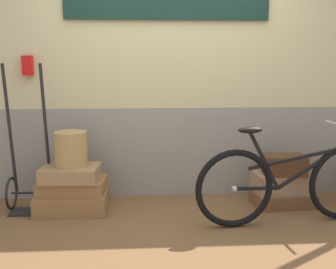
{
  "coord_description": "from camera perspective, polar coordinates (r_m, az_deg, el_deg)",
  "views": [
    {
      "loc": [
        -0.29,
        -3.38,
        1.45
      ],
      "look_at": [
        -0.07,
        0.27,
        0.78
      ],
      "focal_mm": 41.44,
      "sensor_mm": 36.0,
      "label": 1
    }
  ],
  "objects": [
    {
      "name": "luggage_trolley",
      "position": [
        4.13,
        -19.55,
        -6.16
      ],
      "size": [
        0.43,
        0.39,
        1.45
      ],
      "color": "black",
      "rests_on": "ground"
    },
    {
      "name": "suitcase_3",
      "position": [
        4.25,
        16.56,
        -9.04
      ],
      "size": [
        0.64,
        0.41,
        0.13
      ],
      "primitive_type": "cube",
      "rotation": [
        0.0,
        0.0,
        0.07
      ],
      "color": "brown",
      "rests_on": "ground"
    },
    {
      "name": "suitcase_4",
      "position": [
        4.21,
        16.28,
        -6.77
      ],
      "size": [
        0.59,
        0.39,
        0.2
      ],
      "primitive_type": "cube",
      "rotation": [
        0.0,
        0.0,
        0.09
      ],
      "color": "#937051",
      "rests_on": "suitcase_3"
    },
    {
      "name": "bicycle",
      "position": [
        3.71,
        17.59,
        -6.88
      ],
      "size": [
        1.79,
        0.46,
        0.92
      ],
      "color": "black",
      "rests_on": "ground"
    },
    {
      "name": "suitcase_0",
      "position": [
        4.04,
        -13.91,
        -9.58
      ],
      "size": [
        0.69,
        0.45,
        0.18
      ],
      "primitive_type": "cube",
      "rotation": [
        0.0,
        0.0,
        -0.0
      ],
      "color": "olive",
      "rests_on": "ground"
    },
    {
      "name": "suitcase_1",
      "position": [
        4.02,
        -13.8,
        -7.26
      ],
      "size": [
        0.68,
        0.47,
        0.14
      ],
      "primitive_type": "cube",
      "rotation": [
        0.0,
        0.0,
        -0.08
      ],
      "color": "olive",
      "rests_on": "suitcase_0"
    },
    {
      "name": "wicker_basket",
      "position": [
        3.91,
        -14.1,
        -2.06
      ],
      "size": [
        0.32,
        0.32,
        0.34
      ],
      "primitive_type": "cylinder",
      "color": "#A8844C",
      "rests_on": "suitcase_2"
    },
    {
      "name": "suitcase_2",
      "position": [
        3.94,
        -14.12,
        -5.53
      ],
      "size": [
        0.57,
        0.42,
        0.14
      ],
      "primitive_type": "cube",
      "rotation": [
        0.0,
        0.0,
        -0.05
      ],
      "color": "#9E754C",
      "rests_on": "suitcase_1"
    },
    {
      "name": "suitcase_5",
      "position": [
        4.11,
        16.72,
        -4.29
      ],
      "size": [
        0.44,
        0.3,
        0.2
      ],
      "primitive_type": "cube",
      "rotation": [
        0.0,
        0.0,
        -0.09
      ],
      "color": "#4C2D19",
      "rests_on": "suitcase_4"
    },
    {
      "name": "ground",
      "position": [
        3.7,
        1.4,
        -13.15
      ],
      "size": [
        9.21,
        5.2,
        0.06
      ],
      "primitive_type": "cube",
      "color": "brown"
    },
    {
      "name": "station_building",
      "position": [
        4.24,
        0.63,
        9.26
      ],
      "size": [
        7.21,
        0.74,
        2.72
      ],
      "color": "gray",
      "rests_on": "ground"
    }
  ]
}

